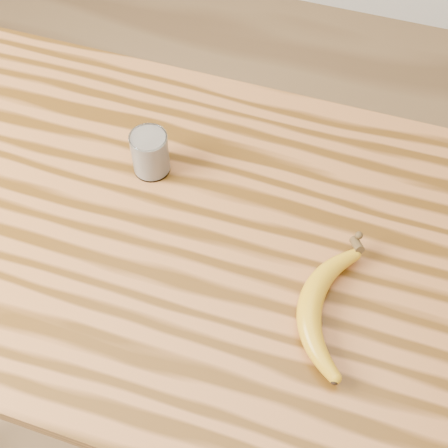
% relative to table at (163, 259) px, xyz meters
% --- Properties ---
extents(room, '(4.04, 4.04, 2.70)m').
position_rel_table_xyz_m(room, '(0.00, 0.00, 0.58)').
color(room, brown).
rests_on(room, ground).
extents(table, '(1.20, 0.80, 0.90)m').
position_rel_table_xyz_m(table, '(0.00, 0.00, 0.00)').
color(table, '#A4612E').
rests_on(table, ground).
extents(smoothie_glass, '(0.07, 0.07, 0.09)m').
position_rel_table_xyz_m(smoothie_glass, '(-0.05, 0.11, 0.17)').
color(smoothie_glass, white).
rests_on(smoothie_glass, table).
extents(banana, '(0.15, 0.34, 0.04)m').
position_rel_table_xyz_m(banana, '(0.30, -0.09, 0.15)').
color(banana, '#C88E16').
rests_on(banana, table).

